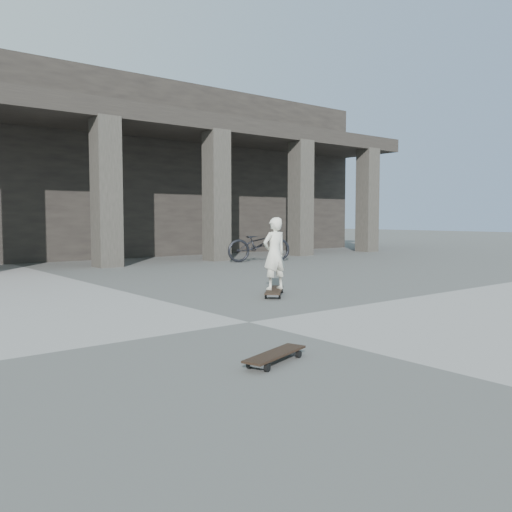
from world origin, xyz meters
TOP-DOWN VIEW (x-y plane):
  - ground at (0.00, 0.00)m, footprint 90.00×90.00m
  - longboard at (1.78, 1.58)m, footprint 0.94×0.95m
  - skateboard_spare at (-1.00, -1.68)m, footprint 0.83×0.44m
  - child at (1.78, 1.58)m, footprint 0.46×0.32m
  - bicycle at (6.08, 7.30)m, footprint 2.14×1.21m

SIDE VIEW (x-z plane):
  - ground at x=0.00m, z-range 0.00..0.00m
  - skateboard_spare at x=-1.00m, z-range 0.03..0.12m
  - longboard at x=1.78m, z-range 0.03..0.14m
  - bicycle at x=6.08m, z-range 0.00..1.06m
  - child at x=1.78m, z-range 0.11..1.33m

